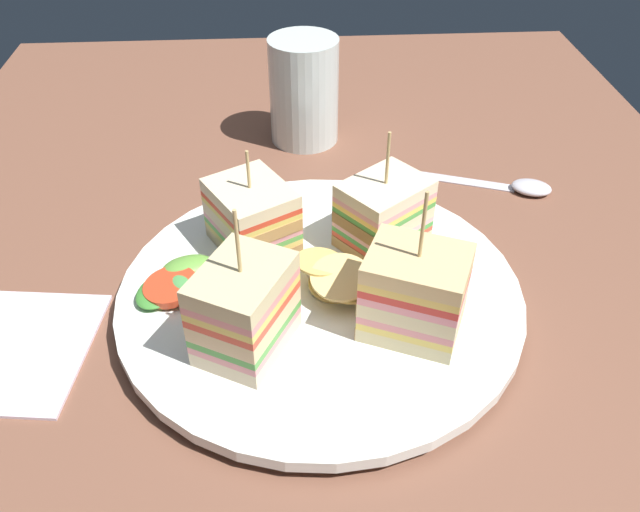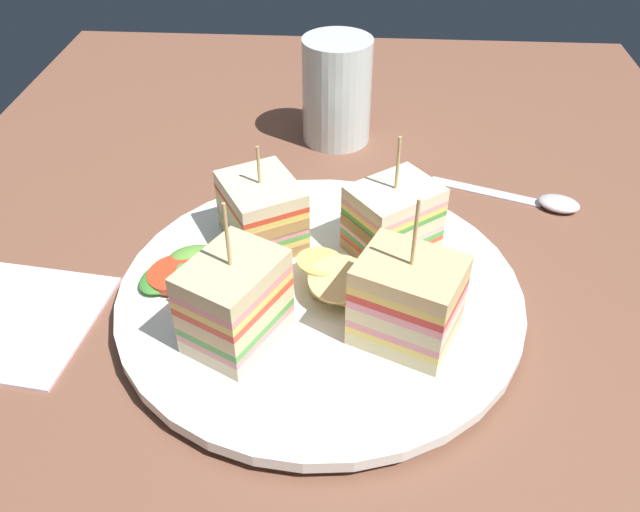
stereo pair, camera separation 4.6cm
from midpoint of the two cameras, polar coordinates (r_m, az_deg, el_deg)
The scene contains 11 objects.
ground_plane at distance 49.62cm, azimuth 2.66°, elevation -5.15°, with size 109.53×75.67×1.80cm, color brown.
plate at distance 48.29cm, azimuth 2.72°, elevation -3.50°, with size 29.60×29.60×1.72cm.
sandwich_wedge_0 at distance 50.72cm, azimuth -2.52°, elevation 3.75°, with size 8.21×7.77×8.44cm.
sandwich_wedge_1 at distance 42.12cm, azimuth -4.37°, elevation -4.16°, with size 7.98×7.32×10.90cm.
sandwich_wedge_2 at distance 42.89cm, azimuth 10.66°, elevation -4.02°, with size 7.31×7.97×11.06cm.
sandwich_wedge_3 at distance 50.43cm, azimuth 8.97°, elevation 3.14°, with size 7.77×8.05×9.78cm.
chip_pile at distance 46.67cm, azimuth 4.72°, elevation -2.16°, with size 7.28×7.49×2.70cm.
salad_garnish at distance 48.92cm, azimuth -8.78°, elevation -1.36°, with size 6.77×7.60×1.42cm.
spoon at distance 63.17cm, azimuth 20.72°, elevation 4.50°, with size 6.38×13.45×1.00cm.
napkin at distance 51.62cm, azimuth -23.03°, elevation -5.16°, with size 11.38×11.74×0.50cm, color silver.
drinking_glass at distance 67.90cm, azimuth 3.46°, elevation 13.54°, with size 6.97×6.97×10.64cm.
Camera 2 is at (-35.62, -2.34, 33.64)cm, focal length 36.58 mm.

